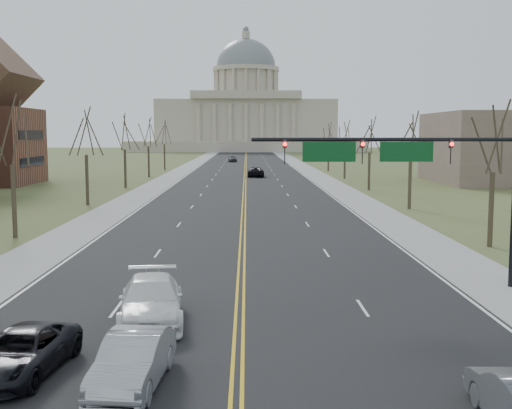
{
  "coord_description": "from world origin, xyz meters",
  "views": [
    {
      "loc": [
        0.29,
        -15.38,
        7.1
      ],
      "look_at": [
        0.82,
        21.23,
        3.0
      ],
      "focal_mm": 45.0,
      "sensor_mm": 36.0,
      "label": 1
    }
  ],
  "objects_px": {
    "car_far_sb": "(232,159)",
    "signal_mast": "(405,163)",
    "car_sb_inner_second": "(151,300)",
    "car_far_nb": "(256,172)",
    "car_sb_inner_lead": "(133,361)",
    "car_sb_outer_lead": "(20,352)"
  },
  "relations": [
    {
      "from": "car_far_sb",
      "to": "signal_mast",
      "type": "bearing_deg",
      "value": -92.01
    },
    {
      "from": "car_sb_inner_second",
      "to": "car_far_nb",
      "type": "bearing_deg",
      "value": 79.36
    },
    {
      "from": "signal_mast",
      "to": "car_far_sb",
      "type": "distance_m",
      "value": 129.56
    },
    {
      "from": "signal_mast",
      "to": "car_sb_inner_second",
      "type": "distance_m",
      "value": 12.96
    },
    {
      "from": "car_sb_inner_lead",
      "to": "car_far_sb",
      "type": "xyz_separation_m",
      "value": [
        -0.34,
        140.51,
        0.07
      ]
    },
    {
      "from": "car_sb_outer_lead",
      "to": "car_far_sb",
      "type": "relative_size",
      "value": 1.0
    },
    {
      "from": "signal_mast",
      "to": "car_sb_outer_lead",
      "type": "height_order",
      "value": "signal_mast"
    },
    {
      "from": "car_sb_outer_lead",
      "to": "car_far_sb",
      "type": "height_order",
      "value": "car_far_sb"
    },
    {
      "from": "signal_mast",
      "to": "car_far_sb",
      "type": "bearing_deg",
      "value": 94.73
    },
    {
      "from": "car_sb_inner_lead",
      "to": "car_sb_inner_second",
      "type": "distance_m",
      "value": 6.19
    },
    {
      "from": "car_sb_inner_lead",
      "to": "car_far_sb",
      "type": "distance_m",
      "value": 140.51
    },
    {
      "from": "car_sb_inner_second",
      "to": "signal_mast",
      "type": "bearing_deg",
      "value": 19.24
    },
    {
      "from": "car_sb_outer_lead",
      "to": "car_far_nb",
      "type": "height_order",
      "value": "car_far_nb"
    },
    {
      "from": "car_sb_inner_second",
      "to": "car_far_sb",
      "type": "bearing_deg",
      "value": 82.9
    },
    {
      "from": "car_far_nb",
      "to": "car_far_sb",
      "type": "relative_size",
      "value": 1.2
    },
    {
      "from": "car_sb_inner_second",
      "to": "car_far_sb",
      "type": "distance_m",
      "value": 134.34
    },
    {
      "from": "car_sb_inner_lead",
      "to": "car_far_nb",
      "type": "bearing_deg",
      "value": 91.78
    },
    {
      "from": "car_sb_inner_lead",
      "to": "car_sb_outer_lead",
      "type": "relative_size",
      "value": 0.94
    },
    {
      "from": "car_far_nb",
      "to": "car_far_sb",
      "type": "height_order",
      "value": "car_far_sb"
    },
    {
      "from": "car_far_nb",
      "to": "car_far_sb",
      "type": "bearing_deg",
      "value": -84.68
    },
    {
      "from": "signal_mast",
      "to": "car_sb_outer_lead",
      "type": "bearing_deg",
      "value": -142.62
    },
    {
      "from": "signal_mast",
      "to": "car_far_sb",
      "type": "height_order",
      "value": "signal_mast"
    }
  ]
}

